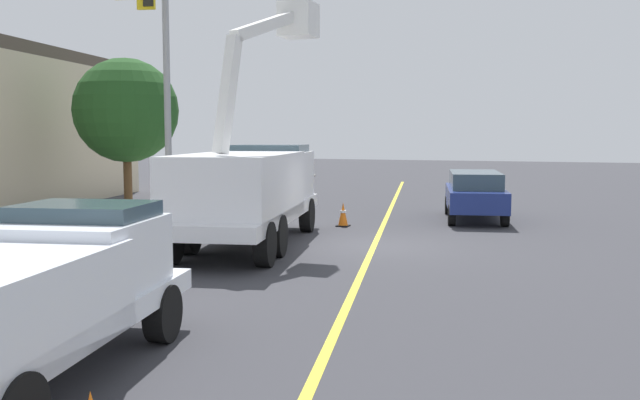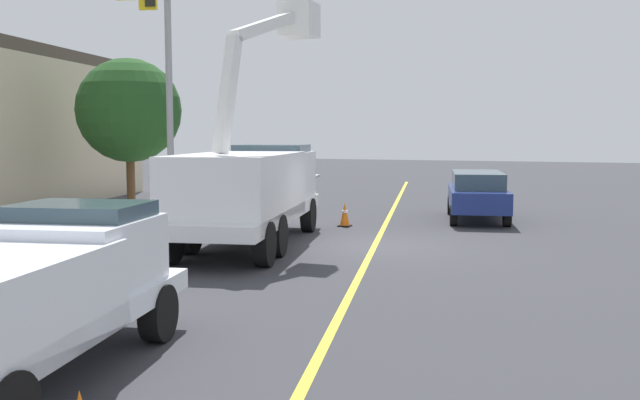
{
  "view_description": "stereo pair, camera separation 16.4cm",
  "coord_description": "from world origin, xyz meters",
  "px_view_note": "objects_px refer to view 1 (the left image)",
  "views": [
    {
      "loc": [
        -17.72,
        -4.68,
        3.03
      ],
      "look_at": [
        -1.92,
        0.87,
        1.4
      ],
      "focal_mm": 38.37,
      "sensor_mm": 36.0,
      "label": 1
    },
    {
      "loc": [
        -17.66,
        -4.84,
        3.03
      ],
      "look_at": [
        -1.92,
        0.87,
        1.4
      ],
      "focal_mm": 38.37,
      "sensor_mm": 36.0,
      "label": 2
    }
  ],
  "objects_px": {
    "passing_minivan": "(475,192)",
    "traffic_signal_mast": "(137,23)",
    "traffic_cone_mid_front": "(343,215)",
    "service_pickup_truck": "(27,294)",
    "utility_bucket_truck": "(250,186)"
  },
  "relations": [
    {
      "from": "service_pickup_truck",
      "to": "traffic_cone_mid_front",
      "type": "relative_size",
      "value": 7.46
    },
    {
      "from": "service_pickup_truck",
      "to": "passing_minivan",
      "type": "xyz_separation_m",
      "value": [
        17.99,
        -3.18,
        -0.15
      ]
    },
    {
      "from": "utility_bucket_truck",
      "to": "service_pickup_truck",
      "type": "bearing_deg",
      "value": -169.43
    },
    {
      "from": "passing_minivan",
      "to": "utility_bucket_truck",
      "type": "bearing_deg",
      "value": 146.04
    },
    {
      "from": "passing_minivan",
      "to": "traffic_cone_mid_front",
      "type": "xyz_separation_m",
      "value": [
        -3.19,
        3.86,
        -0.58
      ]
    },
    {
      "from": "passing_minivan",
      "to": "traffic_signal_mast",
      "type": "relative_size",
      "value": 0.57
    },
    {
      "from": "passing_minivan",
      "to": "traffic_cone_mid_front",
      "type": "relative_size",
      "value": 6.42
    },
    {
      "from": "service_pickup_truck",
      "to": "traffic_signal_mast",
      "type": "bearing_deg",
      "value": 27.96
    },
    {
      "from": "utility_bucket_truck",
      "to": "passing_minivan",
      "type": "relative_size",
      "value": 1.68
    },
    {
      "from": "passing_minivan",
      "to": "traffic_cone_mid_front",
      "type": "bearing_deg",
      "value": 129.63
    },
    {
      "from": "utility_bucket_truck",
      "to": "passing_minivan",
      "type": "height_order",
      "value": "utility_bucket_truck"
    },
    {
      "from": "service_pickup_truck",
      "to": "traffic_cone_mid_front",
      "type": "height_order",
      "value": "service_pickup_truck"
    },
    {
      "from": "passing_minivan",
      "to": "traffic_signal_mast",
      "type": "height_order",
      "value": "traffic_signal_mast"
    },
    {
      "from": "service_pickup_truck",
      "to": "traffic_cone_mid_front",
      "type": "bearing_deg",
      "value": 2.63
    },
    {
      "from": "utility_bucket_truck",
      "to": "service_pickup_truck",
      "type": "height_order",
      "value": "utility_bucket_truck"
    }
  ]
}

